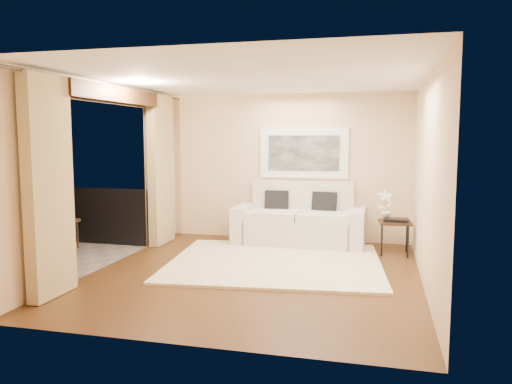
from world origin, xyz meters
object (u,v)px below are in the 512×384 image
(bistro_table, at_px, (30,214))
(balcony_chair_near, at_px, (48,238))
(ice_bucket, at_px, (22,202))
(side_table, at_px, (395,225))
(balcony_chair_far, at_px, (55,214))
(orchid, at_px, (386,205))
(sofa, at_px, (300,223))

(bistro_table, xyz_separation_m, balcony_chair_near, (0.97, -0.88, -0.15))
(ice_bucket, bearing_deg, side_table, 15.67)
(balcony_chair_far, xyz_separation_m, ice_bucket, (-0.23, -0.50, 0.27))
(orchid, distance_m, balcony_chair_near, 5.19)
(side_table, relative_size, balcony_chair_far, 0.52)
(bistro_table, distance_m, ice_bucket, 0.27)
(sofa, distance_m, balcony_chair_far, 4.20)
(orchid, relative_size, bistro_table, 0.63)
(orchid, bearing_deg, bistro_table, -161.55)
(sofa, distance_m, side_table, 1.68)
(side_table, height_order, orchid, orchid)
(bistro_table, bearing_deg, sofa, 28.07)
(sofa, relative_size, balcony_chair_far, 2.16)
(bistro_table, bearing_deg, balcony_chair_far, 86.10)
(sofa, height_order, ice_bucket, sofa)
(side_table, xyz_separation_m, ice_bucket, (-5.75, -1.61, 0.40))
(sofa, height_order, orchid, sofa)
(side_table, bearing_deg, ice_bucket, -164.33)
(orchid, bearing_deg, balcony_chair_near, -148.85)
(bistro_table, distance_m, balcony_chair_far, 0.57)
(bistro_table, relative_size, ice_bucket, 3.94)
(balcony_chair_near, distance_m, ice_bucket, 1.53)
(balcony_chair_far, bearing_deg, orchid, -156.52)
(sofa, relative_size, balcony_chair_near, 2.39)
(side_table, height_order, bistro_table, bistro_table)
(bistro_table, distance_m, balcony_chair_near, 1.32)
(ice_bucket, bearing_deg, balcony_chair_far, 65.18)
(orchid, relative_size, ice_bucket, 2.50)
(sofa, xyz_separation_m, side_table, (1.63, -0.42, 0.10))
(orchid, relative_size, balcony_chair_far, 0.47)
(sofa, relative_size, bistro_table, 2.91)
(balcony_chair_far, height_order, balcony_chair_near, balcony_chair_far)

